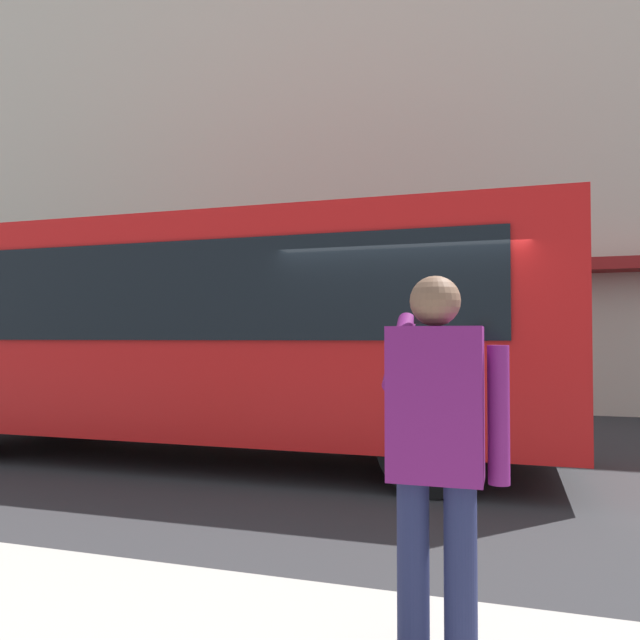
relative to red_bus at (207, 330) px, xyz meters
name	(u,v)px	position (x,y,z in m)	size (l,w,h in m)	color
ground_plane	(414,477)	(-2.76, 0.27, -1.68)	(60.00, 60.00, 0.00)	#2B2B2D
building_facade_far	(458,140)	(-2.77, -6.53, 4.30)	(28.00, 1.55, 12.00)	beige
red_bus	(207,330)	(0.00, 0.00, 0.00)	(9.05, 2.54, 3.08)	red
pedestrian_photographer	(437,440)	(-3.49, 4.54, -0.54)	(0.53, 0.52, 1.70)	#1E2347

